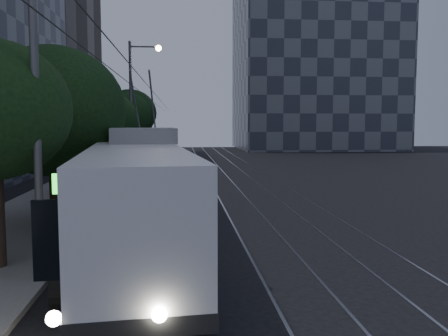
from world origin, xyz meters
TOP-DOWN VIEW (x-y plane):
  - ground at (0.00, 0.00)m, footprint 120.00×120.00m
  - sidewalk at (-7.50, 20.00)m, footprint 5.00×90.00m
  - tram_rails at (2.50, 20.00)m, footprint 4.52×90.00m
  - overhead_wires at (-4.97, 20.00)m, footprint 2.23×90.00m
  - building_tan_far at (-19.00, 42.00)m, footprint 14.40×22.40m
  - building_distant_right at (18.00, 55.00)m, footprint 22.00×18.00m
  - trolleybus at (-3.00, -2.32)m, footprint 3.76×12.66m
  - pickup_silver at (-4.27, 8.06)m, footprint 3.67×5.67m
  - car_white_a at (-2.70, 15.99)m, footprint 2.80×4.53m
  - car_white_b at (-3.22, 23.06)m, footprint 2.22×5.13m
  - car_white_c at (-3.43, 26.74)m, footprint 1.61×4.13m
  - car_white_d at (-2.70, 32.10)m, footprint 3.25×4.63m
  - tree_1 at (-6.50, 2.66)m, footprint 5.47×5.47m
  - tree_2 at (-6.85, 10.60)m, footprint 4.22×4.22m
  - tree_3 at (-6.80, 19.12)m, footprint 4.59×4.59m
  - tree_4 at (-6.50, 29.75)m, footprint 4.43×4.43m
  - tree_5 at (-6.89, 37.36)m, footprint 5.62×5.62m
  - streetlamp_near at (-4.80, -4.33)m, footprint 2.26×0.44m
  - streetlamp_far at (-4.79, 20.13)m, footprint 2.36×0.44m

SIDE VIEW (x-z plane):
  - ground at x=0.00m, z-range 0.00..0.00m
  - tram_rails at x=2.50m, z-range 0.00..0.02m
  - sidewalk at x=-7.50m, z-range 0.00..0.15m
  - car_white_c at x=-3.43m, z-range 0.00..1.34m
  - car_white_a at x=-2.70m, z-range 0.00..1.44m
  - pickup_silver at x=-4.27m, z-range 0.00..1.45m
  - car_white_d at x=-2.70m, z-range 0.00..1.46m
  - car_white_b at x=-3.22m, z-range 0.00..1.47m
  - trolleybus at x=-3.00m, z-range -1.08..4.55m
  - overhead_wires at x=-4.97m, z-range 0.47..6.47m
  - tree_3 at x=-6.80m, z-range 0.94..6.97m
  - tree_1 at x=-6.50m, z-range 0.94..7.77m
  - tree_2 at x=-6.85m, z-range 1.31..7.78m
  - tree_4 at x=-6.50m, z-range 1.30..7.92m
  - tree_5 at x=-6.89m, z-range 1.15..8.53m
  - streetlamp_near at x=-4.80m, z-range 0.99..10.24m
  - streetlamp_far at x=-4.79m, z-range 1.01..10.73m
  - building_distant_right at x=18.00m, z-range 0.00..24.00m
  - building_tan_far at x=-19.00m, z-range 0.02..34.82m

